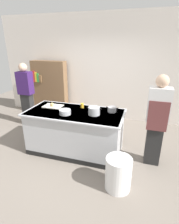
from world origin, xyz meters
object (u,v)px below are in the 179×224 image
at_px(juice_cup, 82,106).
at_px(person_guest, 26,93).
at_px(mixing_bowl, 65,112).
at_px(person_chef, 157,120).
at_px(bookshelf, 50,88).
at_px(stock_pot, 94,111).
at_px(trash_bin, 118,174).
at_px(sauce_pan, 112,109).
at_px(onion, 52,105).

distance_m(juice_cup, person_guest, 1.93).
relative_size(mixing_bowl, person_guest, 0.13).
distance_m(juice_cup, person_chef, 1.52).
bearing_deg(bookshelf, person_guest, -102.62).
xyz_separation_m(stock_pot, trash_bin, (0.63, -0.79, -0.70)).
xyz_separation_m(mixing_bowl, person_guest, (-1.64, 1.05, -0.04)).
bearing_deg(bookshelf, juice_cup, -43.30).
distance_m(juice_cup, trash_bin, 1.61).
distance_m(stock_pot, trash_bin, 1.22).
bearing_deg(person_chef, stock_pot, 99.74).
bearing_deg(person_guest, bookshelf, -179.20).
bearing_deg(person_chef, juice_cup, 87.41).
height_order(stock_pot, sauce_pan, stock_pot).
relative_size(person_chef, person_guest, 1.00).
bearing_deg(person_chef, trash_bin, 154.73).
xyz_separation_m(stock_pot, mixing_bowl, (-0.54, -0.15, -0.03)).
xyz_separation_m(onion, person_guest, (-1.20, 0.76, -0.05)).
xyz_separation_m(stock_pot, person_chef, (1.15, 0.07, -0.06)).
xyz_separation_m(stock_pot, bookshelf, (-1.97, 1.83, -0.13)).
bearing_deg(juice_cup, person_guest, 161.81).
relative_size(onion, bookshelf, 0.05).
relative_size(juice_cup, bookshelf, 0.06).
bearing_deg(stock_pot, onion, 171.60).
distance_m(mixing_bowl, trash_bin, 1.49).
distance_m(sauce_pan, mixing_bowl, 0.94).
distance_m(sauce_pan, person_guest, 2.57).
height_order(stock_pot, trash_bin, stock_pot).
distance_m(onion, person_guest, 1.42).
bearing_deg(mixing_bowl, sauce_pan, 25.32).
xyz_separation_m(juice_cup, trash_bin, (0.98, -1.09, -0.67)).
relative_size(mixing_bowl, bookshelf, 0.13).
bearing_deg(onion, sauce_pan, 4.78).
xyz_separation_m(juice_cup, person_guest, (-1.83, 0.60, -0.04)).
xyz_separation_m(person_guest, bookshelf, (0.21, 0.93, -0.06)).
distance_m(person_chef, bookshelf, 3.58).
bearing_deg(person_guest, mixing_bowl, 70.69).
distance_m(onion, person_chef, 2.13).
height_order(sauce_pan, person_guest, person_guest).
height_order(sauce_pan, mixing_bowl, sauce_pan).
bearing_deg(bookshelf, onion, -59.58).
bearing_deg(trash_bin, person_guest, 148.94).
bearing_deg(trash_bin, juice_cup, 131.87).
distance_m(person_guest, bookshelf, 0.95).
distance_m(trash_bin, person_guest, 3.34).
bearing_deg(mixing_bowl, person_chef, 7.44).
xyz_separation_m(trash_bin, bookshelf, (-2.60, 2.62, 0.57)).
relative_size(onion, mixing_bowl, 0.36).
height_order(onion, person_guest, person_guest).
relative_size(juice_cup, person_guest, 0.06).
xyz_separation_m(mixing_bowl, juice_cup, (0.19, 0.45, 0.00)).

